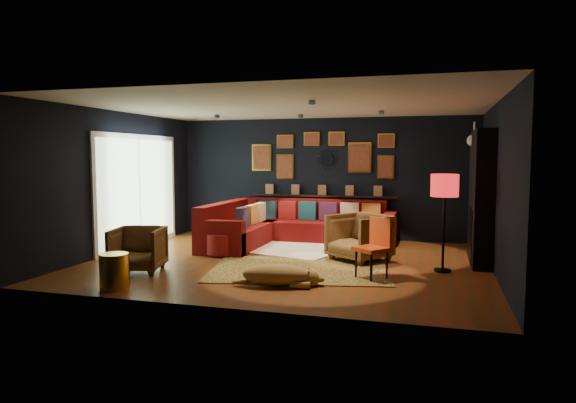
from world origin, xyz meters
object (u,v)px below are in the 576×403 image
(dog, at_px, (276,271))
(floor_lamp, at_px, (445,190))
(armchair_left, at_px, (138,247))
(armchair_right, at_px, (359,235))
(orange_chair, at_px, (375,243))
(pouf, at_px, (222,244))
(sectional, at_px, (284,227))
(coffee_table, at_px, (359,232))
(gold_stool, at_px, (114,271))

(dog, bearing_deg, floor_lamp, 24.15)
(dog, bearing_deg, armchair_left, 162.46)
(armchair_right, xyz_separation_m, orange_chair, (0.41, -1.19, 0.08))
(pouf, relative_size, orange_chair, 0.63)
(orange_chair, relative_size, floor_lamp, 0.59)
(armchair_left, bearing_deg, sectional, 52.52)
(armchair_left, distance_m, orange_chair, 3.61)
(sectional, xyz_separation_m, dog, (0.92, -3.42, -0.11))
(coffee_table, distance_m, orange_chair, 2.23)
(sectional, bearing_deg, gold_stool, -105.13)
(sectional, relative_size, pouf, 6.16)
(sectional, bearing_deg, coffee_table, -14.42)
(armchair_left, height_order, dog, armchair_left)
(coffee_table, height_order, pouf, coffee_table)
(sectional, relative_size, dog, 2.69)
(armchair_right, relative_size, orange_chair, 1.00)
(sectional, xyz_separation_m, coffee_table, (1.61, -0.42, 0.03))
(floor_lamp, xyz_separation_m, dog, (-2.20, -1.56, -1.04))
(coffee_table, distance_m, gold_stool, 4.64)
(pouf, xyz_separation_m, orange_chair, (2.85, -0.99, 0.31))
(sectional, relative_size, coffee_table, 3.82)
(pouf, distance_m, gold_stool, 2.61)
(coffee_table, bearing_deg, armchair_left, -137.59)
(armchair_left, bearing_deg, dog, -20.05)
(sectional, distance_m, armchair_right, 2.24)
(sectional, distance_m, coffee_table, 1.67)
(armchair_left, height_order, gold_stool, armchair_left)
(dog, bearing_deg, orange_chair, 22.97)
(pouf, relative_size, floor_lamp, 0.37)
(armchair_left, bearing_deg, floor_lamp, 2.42)
(armchair_left, distance_m, armchair_right, 3.62)
(gold_stool, distance_m, floor_lamp, 4.93)
(armchair_left, relative_size, gold_stool, 1.59)
(sectional, distance_m, pouf, 1.73)
(sectional, distance_m, floor_lamp, 3.75)
(armchair_right, bearing_deg, sectional, 176.90)
(pouf, bearing_deg, gold_stool, -99.68)
(coffee_table, height_order, gold_stool, gold_stool)
(armchair_left, xyz_separation_m, orange_chair, (3.55, 0.59, 0.14))
(gold_stool, bearing_deg, pouf, 80.32)
(pouf, height_order, floor_lamp, floor_lamp)
(gold_stool, height_order, dog, gold_stool)
(orange_chair, height_order, dog, orange_chair)
(pouf, distance_m, armchair_left, 1.74)
(sectional, xyz_separation_m, orange_chair, (2.16, -2.57, 0.20))
(coffee_table, relative_size, dog, 0.70)
(pouf, bearing_deg, sectional, 66.60)
(dog, bearing_deg, armchair_right, 56.41)
(armchair_right, distance_m, floor_lamp, 1.66)
(armchair_right, height_order, orange_chair, same)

